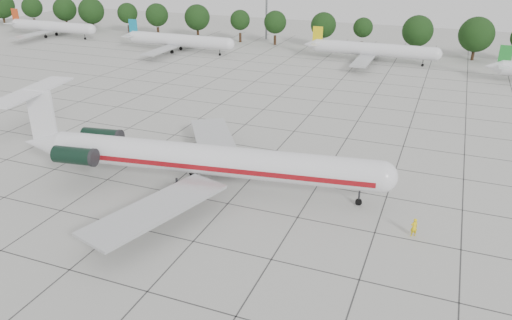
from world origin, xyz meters
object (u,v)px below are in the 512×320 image
at_px(ground_crew, 414,227).
at_px(bg_airliner_c, 373,50).
at_px(bg_airliner_b, 179,40).
at_px(main_airliner, 190,158).
at_px(bg_airliner_a, 52,27).

distance_m(ground_crew, bg_airliner_c, 75.02).
bearing_deg(ground_crew, bg_airliner_c, -107.23).
height_order(bg_airliner_b, bg_airliner_c, same).
relative_size(main_airliner, ground_crew, 22.86).
height_order(ground_crew, bg_airliner_b, bg_airliner_b).
xyz_separation_m(bg_airliner_a, bg_airliner_c, (92.09, 1.88, 0.00)).
xyz_separation_m(bg_airliner_a, bg_airliner_b, (44.71, -4.83, 0.00)).
relative_size(main_airliner, bg_airliner_c, 1.58).
height_order(main_airliner, ground_crew, main_airliner).
relative_size(main_airliner, bg_airliner_a, 1.58).
bearing_deg(bg_airliner_b, ground_crew, -46.13).
xyz_separation_m(ground_crew, bg_airliner_a, (-108.59, 71.28, 1.94)).
height_order(ground_crew, bg_airliner_a, bg_airliner_a).
distance_m(bg_airliner_b, bg_airliner_c, 47.86).
xyz_separation_m(main_airliner, bg_airliner_b, (-38.65, 65.06, -0.79)).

